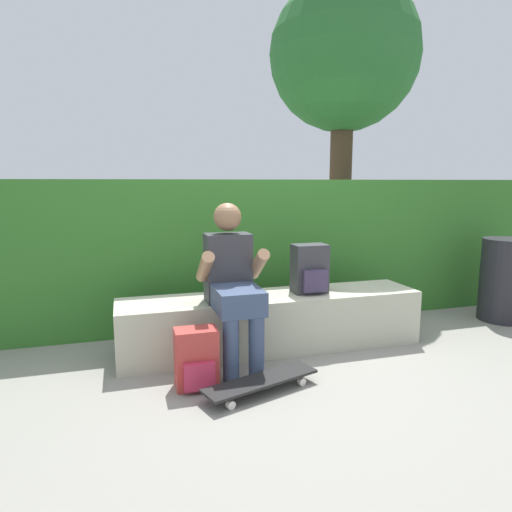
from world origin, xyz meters
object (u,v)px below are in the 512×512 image
at_px(skateboard_near_person, 261,381).
at_px(backpack_on_ground, 197,359).
at_px(backpack_on_bench, 310,269).
at_px(person_skater, 232,279).
at_px(trash_bin, 505,280).
at_px(bench_main, 272,321).

relative_size(skateboard_near_person, backpack_on_ground, 2.06).
height_order(skateboard_near_person, backpack_on_ground, backpack_on_ground).
bearing_deg(skateboard_near_person, backpack_on_bench, 48.64).
height_order(person_skater, skateboard_near_person, person_skater).
height_order(skateboard_near_person, trash_bin, trash_bin).
bearing_deg(person_skater, bench_main, 30.02).
xyz_separation_m(skateboard_near_person, backpack_on_ground, (-0.39, 0.20, 0.12)).
xyz_separation_m(backpack_on_bench, backpack_on_ground, (-1.03, -0.54, -0.45)).
bearing_deg(bench_main, backpack_on_ground, -142.45).
xyz_separation_m(backpack_on_bench, trash_bin, (2.12, 0.09, -0.24)).
xyz_separation_m(person_skater, trash_bin, (2.82, 0.30, -0.24)).
height_order(bench_main, person_skater, person_skater).
distance_m(person_skater, skateboard_near_person, 0.78).
bearing_deg(bench_main, backpack_on_bench, -1.68).
height_order(person_skater, trash_bin, person_skater).
xyz_separation_m(backpack_on_ground, trash_bin, (3.15, 0.63, 0.21)).
height_order(bench_main, backpack_on_bench, backpack_on_bench).
bearing_deg(bench_main, skateboard_near_person, -113.52).
bearing_deg(backpack_on_bench, trash_bin, 2.46).
distance_m(bench_main, person_skater, 0.61).
relative_size(person_skater, skateboard_near_person, 1.46).
bearing_deg(trash_bin, person_skater, -173.86).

